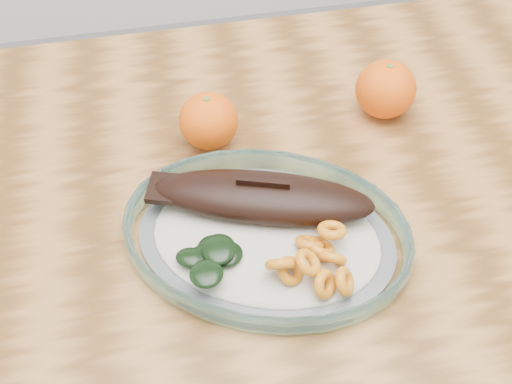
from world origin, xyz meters
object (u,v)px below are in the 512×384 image
Objects in this scene: plated_meal at (266,232)px; orange_left at (209,121)px; dining_table at (272,268)px; orange_right at (386,89)px.

orange_left is at bearing 125.50° from plated_meal.
orange_left is (-0.05, 0.14, 0.14)m from dining_table.
orange_right is at bearing 65.38° from plated_meal.
dining_table is 1.58× the size of plated_meal.
plated_meal and orange_right have the same top height.
orange_right is (0.20, 0.18, 0.02)m from plated_meal.
plated_meal is at bearing -137.29° from orange_right.
orange_left is (-0.04, 0.17, 0.02)m from plated_meal.
dining_table is 0.21m from orange_left.
plated_meal is 10.08× the size of orange_left.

